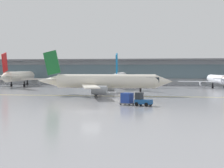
% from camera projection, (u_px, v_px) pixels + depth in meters
% --- Properties ---
extents(ground_plane, '(400.00, 400.00, 0.00)m').
position_uv_depth(ground_plane, '(91.00, 112.00, 47.79)').
color(ground_plane, gray).
extents(taxiway_centreline_stripe, '(110.00, 0.82, 0.01)m').
position_uv_depth(taxiway_centreline_stripe, '(104.00, 96.00, 75.81)').
color(taxiway_centreline_stripe, yellow).
rests_on(taxiway_centreline_stripe, ground_plane).
extents(terminal_concourse, '(217.47, 11.00, 9.60)m').
position_uv_depth(terminal_concourse, '(139.00, 71.00, 134.41)').
color(terminal_concourse, '#9EA3A8').
rests_on(terminal_concourse, ground_plane).
extents(gate_airplane_1, '(30.43, 32.82, 10.87)m').
position_uv_depth(gate_airplane_1, '(19.00, 77.00, 119.33)').
color(gate_airplane_1, silver).
rests_on(gate_airplane_1, ground_plane).
extents(gate_airplane_2, '(28.93, 31.13, 10.31)m').
position_uv_depth(gate_airplane_2, '(120.00, 78.00, 110.68)').
color(gate_airplane_2, white).
rests_on(gate_airplane_2, ground_plane).
extents(gate_airplane_3, '(24.50, 26.45, 8.76)m').
position_uv_depth(gate_airplane_3, '(218.00, 79.00, 108.42)').
color(gate_airplane_3, silver).
rests_on(gate_airplane_3, ground_plane).
extents(taxiing_regional_jet, '(30.30, 28.28, 10.07)m').
position_uv_depth(taxiing_regional_jet, '(104.00, 82.00, 77.72)').
color(taxiing_regional_jet, silver).
rests_on(taxiing_regional_jet, ground_plane).
extents(baggage_tug, '(2.94, 2.39, 2.10)m').
position_uv_depth(baggage_tug, '(142.00, 100.00, 55.28)').
color(baggage_tug, '#194C8C').
rests_on(baggage_tug, ground_plane).
extents(cargo_dolly_lead, '(2.56, 2.29, 1.94)m').
position_uv_depth(cargo_dolly_lead, '(127.00, 98.00, 56.71)').
color(cargo_dolly_lead, '#595B60').
rests_on(cargo_dolly_lead, ground_plane).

